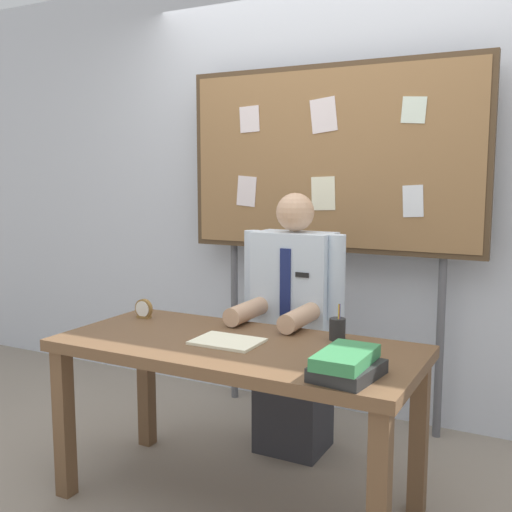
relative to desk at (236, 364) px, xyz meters
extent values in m
plane|color=gray|center=(0.00, 0.00, -0.63)|extent=(12.00, 12.00, 0.00)
cube|color=silver|center=(0.00, 1.28, 0.72)|extent=(6.40, 0.08, 2.70)
cube|color=brown|center=(0.00, 0.00, 0.07)|extent=(1.55, 0.71, 0.05)
cube|color=brown|center=(-0.72, -0.29, -0.29)|extent=(0.07, 0.07, 0.68)
cube|color=brown|center=(0.72, -0.29, -0.29)|extent=(0.07, 0.07, 0.68)
cube|color=brown|center=(-0.72, 0.29, -0.29)|extent=(0.07, 0.07, 0.68)
cube|color=brown|center=(0.72, 0.29, -0.29)|extent=(0.07, 0.07, 0.68)
cube|color=#2D2D33|center=(0.00, 0.61, -0.41)|extent=(0.34, 0.30, 0.44)
cube|color=silver|center=(0.00, 0.61, 0.16)|extent=(0.40, 0.22, 0.71)
sphere|color=tan|center=(0.00, 0.61, 0.62)|extent=(0.19, 0.19, 0.19)
cylinder|color=silver|center=(-0.23, 0.59, 0.31)|extent=(0.09, 0.09, 0.42)
cylinder|color=silver|center=(0.23, 0.59, 0.31)|extent=(0.09, 0.09, 0.42)
cylinder|color=tan|center=(-0.14, 0.35, 0.15)|extent=(0.09, 0.30, 0.09)
cylinder|color=tan|center=(0.14, 0.35, 0.15)|extent=(0.09, 0.30, 0.09)
cube|color=navy|center=(0.00, 0.49, 0.22)|extent=(0.06, 0.01, 0.46)
cube|color=black|center=(0.09, 0.49, 0.32)|extent=(0.07, 0.01, 0.02)
cube|color=#4C3823|center=(0.00, 1.08, 0.89)|extent=(1.75, 0.05, 1.05)
cube|color=olive|center=(0.00, 1.07, 0.89)|extent=(1.69, 0.04, 0.99)
cylinder|color=#59595E|center=(-0.64, 1.11, -0.12)|extent=(0.04, 0.04, 1.03)
cylinder|color=#59595E|center=(0.64, 1.11, -0.12)|extent=(0.04, 0.04, 1.03)
cube|color=silver|center=(-0.03, 1.04, 1.13)|extent=(0.17, 0.00, 0.20)
cube|color=#F4EFCC|center=(-0.02, 1.04, 0.70)|extent=(0.15, 0.00, 0.19)
cube|color=silver|center=(-0.52, 1.04, 0.70)|extent=(0.14, 0.00, 0.19)
cube|color=white|center=(0.48, 1.04, 0.67)|extent=(0.12, 0.00, 0.17)
cube|color=silver|center=(0.47, 1.04, 1.14)|extent=(0.13, 0.00, 0.14)
cube|color=silver|center=(-0.49, 1.04, 1.13)|extent=(0.14, 0.00, 0.16)
cube|color=#262626|center=(0.57, -0.21, 0.12)|extent=(0.23, 0.29, 0.05)
cube|color=#337F47|center=(0.56, -0.21, 0.17)|extent=(0.17, 0.29, 0.05)
cube|color=#F4EFCC|center=(-0.03, -0.02, 0.10)|extent=(0.28, 0.21, 0.01)
cylinder|color=olive|center=(-0.63, 0.17, 0.14)|extent=(0.10, 0.02, 0.10)
cylinder|color=white|center=(-0.63, 0.16, 0.14)|extent=(0.08, 0.00, 0.08)
cube|color=olive|center=(-0.63, 0.17, 0.10)|extent=(0.07, 0.04, 0.01)
cylinder|color=#262626|center=(0.37, 0.24, 0.14)|extent=(0.07, 0.07, 0.09)
cylinder|color=#263399|center=(0.38, 0.23, 0.18)|extent=(0.01, 0.01, 0.15)
cylinder|color=maroon|center=(0.38, 0.23, 0.18)|extent=(0.01, 0.01, 0.15)
cylinder|color=gold|center=(0.37, 0.23, 0.18)|extent=(0.01, 0.01, 0.15)
camera|label=1|loc=(1.23, -2.17, 0.81)|focal=42.42mm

